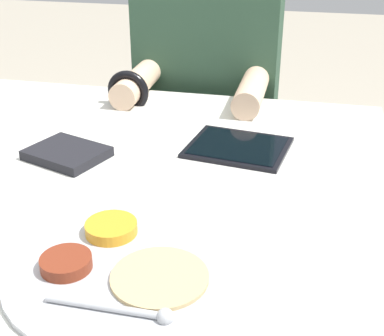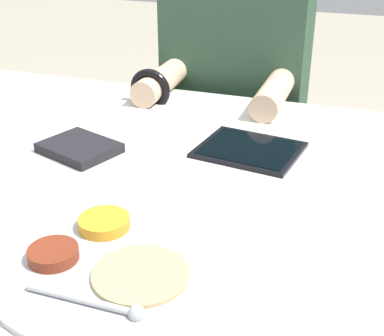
% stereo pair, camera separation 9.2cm
% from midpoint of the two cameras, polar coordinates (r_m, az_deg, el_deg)
% --- Properties ---
extents(dining_table, '(1.21, 1.08, 0.74)m').
position_cam_midpoint_polar(dining_table, '(1.26, -12.78, -16.05)').
color(dining_table, silver).
rests_on(dining_table, ground_plane).
extents(thali_tray, '(0.34, 0.34, 0.03)m').
position_cam_midpoint_polar(thali_tray, '(0.79, -10.96, -10.33)').
color(thali_tray, '#B7BABF').
rests_on(thali_tray, dining_table).
extents(red_notebook, '(0.18, 0.16, 0.02)m').
position_cam_midpoint_polar(red_notebook, '(1.13, -15.47, 1.39)').
color(red_notebook, silver).
rests_on(red_notebook, dining_table).
extents(tablet_device, '(0.23, 0.20, 0.01)m').
position_cam_midpoint_polar(tablet_device, '(1.14, 2.62, 2.18)').
color(tablet_device, black).
rests_on(tablet_device, dining_table).
extents(person_diner, '(0.42, 0.45, 1.24)m').
position_cam_midpoint_polar(person_diner, '(1.67, 0.05, 4.62)').
color(person_diner, black).
rests_on(person_diner, ground_plane).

